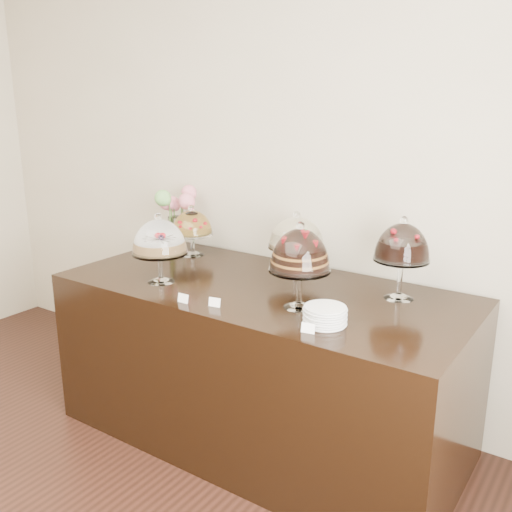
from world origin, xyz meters
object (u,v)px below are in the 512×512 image
Objects in this scene: display_counter at (261,363)px; cake_stand_dark_choco at (402,246)px; plate_stack at (325,316)px; cake_stand_sugar_sponge at (159,240)px; flower_vase at (176,211)px; cake_stand_choco_layer at (300,254)px; cake_stand_cheesecake at (296,235)px; cake_stand_fruit_tart at (192,225)px.

display_counter is 5.25× the size of cake_stand_dark_choco.
cake_stand_sugar_sponge is at bearing 178.07° from plate_stack.
flower_vase is (-0.40, 0.58, 0.02)m from cake_stand_sugar_sponge.
cake_stand_cheesecake is at bearing 122.12° from cake_stand_choco_layer.
cake_stand_dark_choco is (0.67, 0.24, 0.72)m from display_counter.
cake_stand_choco_layer is 1.11m from cake_stand_fruit_tart.
cake_stand_cheesecake is at bearing 0.66° from cake_stand_fruit_tart.
cake_stand_cheesecake is 0.89× the size of flower_vase.
cake_stand_dark_choco is 1.38m from cake_stand_fruit_tart.
cake_stand_choco_layer reaches higher than cake_stand_sugar_sponge.
cake_stand_sugar_sponge reaches higher than plate_stack.
flower_vase reaches higher than cake_stand_cheesecake.
flower_vase is (-0.90, 0.34, 0.70)m from display_counter.
cake_stand_fruit_tart is at bearing 178.60° from cake_stand_dark_choco.
plate_stack is at bearing -27.76° from display_counter.
flower_vase is at bearing 159.87° from cake_stand_fruit_tart.
cake_stand_dark_choco is (1.17, 0.48, 0.04)m from cake_stand_sugar_sponge.
cake_stand_cheesecake is at bearing 176.12° from cake_stand_dark_choco.
display_counter is 11.53× the size of plate_stack.
cake_stand_dark_choco is (0.62, -0.04, 0.04)m from cake_stand_cheesecake.
cake_stand_cheesecake is 0.75m from plate_stack.
cake_stand_choco_layer reaches higher than cake_stand_cheesecake.
cake_stand_dark_choco reaches higher than flower_vase.
display_counter is 0.74m from cake_stand_cheesecake.
cake_stand_cheesecake is 0.63m from cake_stand_dark_choco.
display_counter is 5.31× the size of flower_vase.
flower_vase is at bearing 176.20° from cake_stand_dark_choco.
cake_stand_fruit_tart is (-0.21, 0.51, -0.04)m from cake_stand_sugar_sponge.
display_counter is at bearing 154.17° from cake_stand_choco_layer.
cake_stand_sugar_sponge is at bearing -174.00° from cake_stand_choco_layer.
cake_stand_cheesecake is 0.95m from flower_vase.
cake_stand_choco_layer reaches higher than flower_vase.
display_counter is at bearing 25.87° from cake_stand_sugar_sponge.
display_counter is 5.22× the size of cake_stand_choco_layer.
flower_vase is (-1.57, 0.10, -0.02)m from cake_stand_dark_choco.
flower_vase is at bearing 124.56° from cake_stand_sugar_sponge.
flower_vase reaches higher than cake_stand_fruit_tart.
plate_stack is (0.20, -0.12, -0.23)m from cake_stand_choco_layer.
flower_vase is (-0.94, 0.06, 0.02)m from cake_stand_cheesecake.
flower_vase is 1.56m from plate_stack.
display_counter is 5.76× the size of cake_stand_sugar_sponge.
display_counter is at bearing -160.62° from cake_stand_dark_choco.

